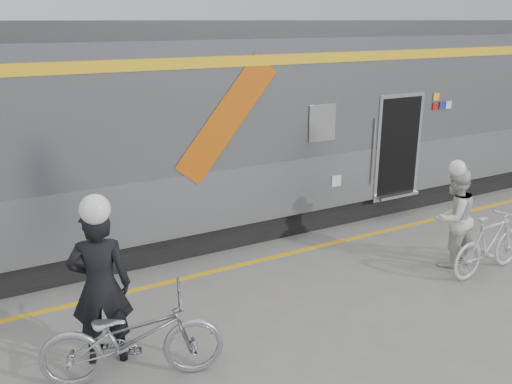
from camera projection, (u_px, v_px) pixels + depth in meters
ground at (353, 309)px, 8.07m from camera, size 90.00×90.00×0.00m
train at (273, 122)px, 11.44m from camera, size 24.00×3.17×4.10m
safety_strip at (278, 256)px, 9.86m from camera, size 24.00×0.12×0.01m
man at (100, 287)px, 6.57m from camera, size 0.86×0.69×2.04m
bicycle_left at (132, 337)px, 6.35m from camera, size 2.26×1.36×1.12m
woman at (453, 218)px, 9.28m from camera, size 0.88×0.71×1.74m
bicycle_right at (489, 244)px, 9.07m from camera, size 1.78×0.60×1.05m
helmet_man at (91, 193)px, 6.21m from camera, size 0.35×0.35×0.35m
helmet_woman at (460, 161)px, 8.98m from camera, size 0.28×0.28×0.28m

